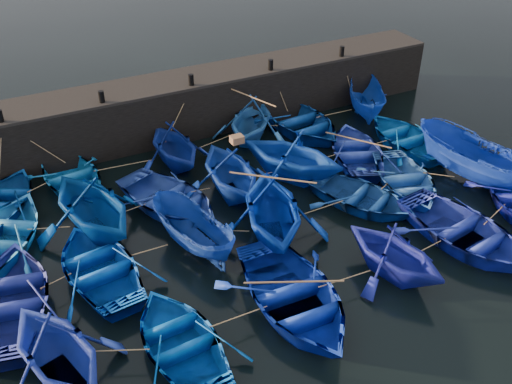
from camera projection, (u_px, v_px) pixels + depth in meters
name	position (u px, v px, depth m)	size (l,w,h in m)	color
ground	(298.00, 255.00, 19.74)	(120.00, 120.00, 0.00)	black
quay_wall	(186.00, 105.00, 26.83)	(26.00, 2.50, 2.50)	black
quay_top	(184.00, 79.00, 26.10)	(26.00, 2.50, 0.12)	black
bollard_0	(0.00, 116.00, 22.26)	(0.24, 0.24, 0.50)	black
bollard_1	(101.00, 97.00, 23.76)	(0.24, 0.24, 0.50)	black
bollard_2	(191.00, 80.00, 25.26)	(0.24, 0.24, 0.50)	black
bollard_3	(271.00, 65.00, 26.75)	(0.24, 0.24, 0.50)	black
bollard_4	(342.00, 51.00, 28.25)	(0.24, 0.24, 0.50)	black
boat_0	(3.00, 201.00, 21.69)	(3.08, 4.31, 0.89)	navy
boat_1	(72.00, 178.00, 22.97)	(3.22, 4.49, 0.93)	#0F60A9
boat_2	(174.00, 145.00, 24.13)	(3.32, 3.85, 2.03)	navy
boat_3	(251.00, 119.00, 25.96)	(3.57, 4.14, 2.18)	#1E59A0
boat_4	(300.00, 121.00, 27.00)	(3.77, 5.27, 1.09)	navy
boat_5	(367.00, 101.00, 28.22)	(1.65, 4.39, 1.70)	#11399F
boat_6	(1.00, 237.00, 19.70)	(3.66, 5.12, 1.06)	blue
boat_7	(92.00, 204.00, 20.10)	(4.12, 4.78, 2.51)	navy
boat_8	(169.00, 199.00, 21.68)	(3.45, 4.83, 1.00)	#2543A6
boat_9	(231.00, 170.00, 22.23)	(3.72, 4.32, 2.27)	#0E3496
boat_10	(292.00, 154.00, 23.19)	(3.84, 4.45, 2.34)	#0837A0
boat_11	(357.00, 150.00, 24.85)	(3.27, 4.57, 0.95)	#21379B
boat_12	(406.00, 137.00, 25.88)	(3.29, 4.60, 0.96)	#085AB4
boat_13	(10.00, 298.00, 17.21)	(3.73, 5.22, 1.08)	navy
boat_14	(100.00, 266.00, 18.49)	(3.36, 4.70, 0.97)	#033CA3
boat_15	(192.00, 232.00, 19.53)	(1.51, 4.00, 1.55)	navy
boat_16	(272.00, 208.00, 19.89)	(4.06, 4.72, 2.48)	#032BA0
boat_17	(362.00, 197.00, 21.89)	(3.05, 4.26, 0.88)	navy
boat_18	(405.00, 180.00, 22.88)	(3.17, 4.43, 0.92)	blue
boat_19	(474.00, 161.00, 22.97)	(2.00, 5.30, 2.05)	navy
boat_20	(56.00, 350.00, 14.88)	(3.53, 4.10, 2.16)	#1D34AC
boat_21	(181.00, 340.00, 15.96)	(3.11, 4.35, 0.90)	#00419D
boat_22	(293.00, 296.00, 17.25)	(3.85, 5.38, 1.12)	#0A26A2
boat_23	(395.00, 252.00, 18.33)	(3.20, 3.71, 1.95)	navy
boat_24	(465.00, 232.00, 19.94)	(3.72, 5.20, 1.08)	#1A2A97
wooden_crate	(237.00, 139.00, 21.63)	(0.48, 0.38, 0.29)	brown
mooring_ropes	(231.00, 168.00, 22.84)	(17.24, 11.83, 2.10)	tan
loose_oars	(295.00, 164.00, 21.50)	(9.27, 12.37, 1.59)	#99724C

